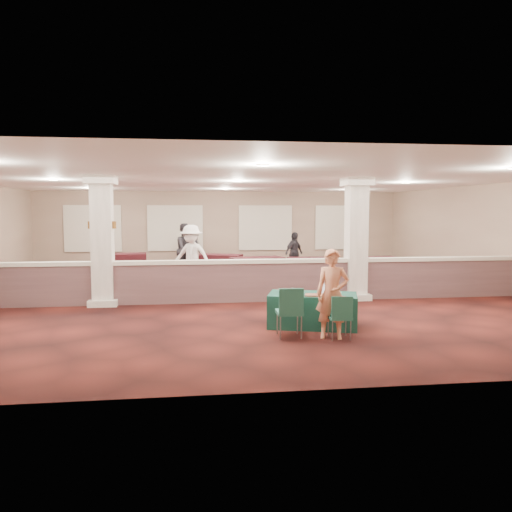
{
  "coord_description": "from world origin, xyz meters",
  "views": [
    {
      "loc": [
        -1.34,
        -14.19,
        2.33
      ],
      "look_at": [
        0.27,
        -2.0,
        1.23
      ],
      "focal_mm": 35.0,
      "sensor_mm": 36.0,
      "label": 1
    }
  ],
  "objects": [
    {
      "name": "ground",
      "position": [
        0.0,
        0.0,
        0.0
      ],
      "size": [
        16.0,
        16.0,
        0.0
      ],
      "primitive_type": "plane",
      "color": "#491712",
      "rests_on": "ground"
    },
    {
      "name": "wall_back",
      "position": [
        0.0,
        8.0,
        1.6
      ],
      "size": [
        16.0,
        0.04,
        3.2
      ],
      "primitive_type": "cube",
      "color": "#896F5E",
      "rests_on": "ground"
    },
    {
      "name": "wall_front",
      "position": [
        0.0,
        -8.0,
        1.6
      ],
      "size": [
        16.0,
        0.04,
        3.2
      ],
      "primitive_type": "cube",
      "color": "#896F5E",
      "rests_on": "ground"
    },
    {
      "name": "wall_right",
      "position": [
        8.0,
        0.0,
        1.6
      ],
      "size": [
        0.04,
        16.0,
        3.2
      ],
      "primitive_type": "cube",
      "color": "#896F5E",
      "rests_on": "ground"
    },
    {
      "name": "ceiling",
      "position": [
        0.0,
        0.0,
        3.2
      ],
      "size": [
        16.0,
        16.0,
        0.02
      ],
      "primitive_type": "cube",
      "color": "white",
      "rests_on": "wall_back"
    },
    {
      "name": "partition_wall",
      "position": [
        0.0,
        -1.5,
        0.57
      ],
      "size": [
        15.6,
        0.28,
        1.1
      ],
      "color": "#55393D",
      "rests_on": "ground"
    },
    {
      "name": "column_left",
      "position": [
        -3.5,
        -1.5,
        1.64
      ],
      "size": [
        0.72,
        0.72,
        3.2
      ],
      "color": "beige",
      "rests_on": "ground"
    },
    {
      "name": "column_right",
      "position": [
        3.0,
        -1.5,
        1.64
      ],
      "size": [
        0.72,
        0.72,
        3.2
      ],
      "color": "beige",
      "rests_on": "ground"
    },
    {
      "name": "sconce_left",
      "position": [
        -3.78,
        -1.5,
        2.0
      ],
      "size": [
        0.12,
        0.12,
        0.18
      ],
      "color": "brown",
      "rests_on": "column_left"
    },
    {
      "name": "sconce_right",
      "position": [
        -3.22,
        -1.5,
        2.0
      ],
      "size": [
        0.12,
        0.12,
        0.18
      ],
      "color": "brown",
      "rests_on": "column_left"
    },
    {
      "name": "near_table",
      "position": [
        1.1,
        -4.47,
        0.34
      ],
      "size": [
        1.93,
        1.35,
        0.67
      ],
      "primitive_type": "cube",
      "rotation": [
        0.0,
        0.0,
        -0.29
      ],
      "color": "#0F382D",
      "rests_on": "ground"
    },
    {
      "name": "conf_chair_main",
      "position": [
        1.36,
        -5.53,
        0.48
      ],
      "size": [
        0.42,
        0.43,
        0.81
      ],
      "rotation": [
        0.0,
        0.0,
        -0.04
      ],
      "color": "#205D52",
      "rests_on": "ground"
    },
    {
      "name": "conf_chair_side",
      "position": [
        0.47,
        -5.29,
        0.56
      ],
      "size": [
        0.48,
        0.49,
        0.94
      ],
      "rotation": [
        0.0,
        0.0,
        -0.02
      ],
      "color": "#205D52",
      "rests_on": "ground"
    },
    {
      "name": "woman",
      "position": [
        1.23,
        -5.42,
        0.83
      ],
      "size": [
        0.68,
        0.53,
        1.65
      ],
      "primitive_type": "imported",
      "rotation": [
        0.0,
        0.0,
        -0.25
      ],
      "color": "#D8775E",
      "rests_on": "ground"
    },
    {
      "name": "far_table_front_left",
      "position": [
        -3.55,
        0.3,
        0.37
      ],
      "size": [
        1.92,
        1.11,
        0.74
      ],
      "primitive_type": "cube",
      "rotation": [
        0.0,
        0.0,
        -0.11
      ],
      "color": "black",
      "rests_on": "ground"
    },
    {
      "name": "far_table_front_center",
      "position": [
        0.96,
        3.0,
        0.37
      ],
      "size": [
        1.96,
        1.26,
        0.73
      ],
      "primitive_type": "cube",
      "rotation": [
        0.0,
        0.0,
        0.21
      ],
      "color": "black",
      "rests_on": "ground"
    },
    {
      "name": "far_table_front_right",
      "position": [
        2.94,
        3.0,
        0.35
      ],
      "size": [
        1.8,
        1.03,
        0.7
      ],
      "primitive_type": "cube",
      "rotation": [
        0.0,
        0.0,
        -0.1
      ],
      "color": "black",
      "rests_on": "ground"
    },
    {
      "name": "far_table_back_left",
      "position": [
        -3.94,
        5.11,
        0.37
      ],
      "size": [
        1.9,
        1.06,
        0.74
      ],
      "primitive_type": "cube",
      "rotation": [
        0.0,
        0.0,
        0.08
      ],
      "color": "black",
      "rests_on": "ground"
    },
    {
      "name": "far_table_back_center",
      "position": [
        -0.26,
        4.85,
        0.34
      ],
      "size": [
        1.89,
        1.39,
        0.69
      ],
      "primitive_type": "cube",
      "rotation": [
        0.0,
        0.0,
        -0.35
      ],
      "color": "black",
      "rests_on": "ground"
    },
    {
      "name": "far_table_back_right",
      "position": [
        5.4,
        3.2,
        0.33
      ],
      "size": [
        1.76,
        1.08,
        0.67
      ],
      "primitive_type": "cube",
      "rotation": [
        0.0,
        0.0,
        0.17
      ],
      "color": "black",
      "rests_on": "ground"
    },
    {
      "name": "attendee_a",
      "position": [
        -1.5,
        4.0,
        0.95
      ],
      "size": [
        1.02,
        0.98,
        1.9
      ],
      "primitive_type": "imported",
      "rotation": [
        0.0,
        0.0,
        0.7
      ],
      "color": "black",
      "rests_on": "ground"
    },
    {
      "name": "attendee_b",
      "position": [
        -1.32,
        1.17,
        0.96
      ],
      "size": [
        1.35,
        1.0,
        1.93
      ],
      "primitive_type": "imported",
      "rotation": [
        0.0,
        0.0,
        -0.4
      ],
      "color": "silver",
      "rests_on": "ground"
    },
    {
      "name": "attendee_c",
      "position": [
        2.45,
        3.82,
        0.79
      ],
      "size": [
        0.99,
        0.93,
        1.58
      ],
      "primitive_type": "imported",
      "rotation": [
        0.0,
        0.0,
        0.68
      ],
      "color": "black",
      "rests_on": "ground"
    },
    {
      "name": "attendee_d",
      "position": [
        -1.28,
        7.0,
        0.78
      ],
      "size": [
        0.87,
        0.79,
        1.57
      ],
      "primitive_type": "imported",
      "rotation": [
        0.0,
        0.0,
        2.52
      ],
      "color": "black",
      "rests_on": "ground"
    },
    {
      "name": "laptop_base",
      "position": [
        1.35,
        -4.6,
        0.68
      ],
      "size": [
        0.35,
        0.29,
        0.02
      ],
      "primitive_type": "cube",
      "rotation": [
        0.0,
        0.0,
        -0.29
      ],
      "color": "silver",
      "rests_on": "near_table"
    },
    {
      "name": "laptop_screen",
      "position": [
        1.38,
        -4.49,
        0.79
      ],
      "size": [
        0.3,
        0.1,
        0.2
      ],
      "primitive_type": "cube",
      "rotation": [
        0.0,
        0.0,
        -0.29
      ],
      "color": "silver",
      "rests_on": "near_table"
    },
    {
      "name": "screen_glow",
      "position": [
        1.38,
        -4.5,
        0.78
      ],
      "size": [
        0.27,
        0.08,
        0.18
      ],
      "primitive_type": "cube",
      "rotation": [
        0.0,
        0.0,
        -0.29
      ],
      "color": "silver",
      "rests_on": "near_table"
    },
    {
      "name": "knitting",
      "position": [
        1.08,
        -4.71,
        0.69
      ],
      "size": [
        0.43,
        0.37,
        0.03
      ],
      "primitive_type": "cube",
      "rotation": [
        0.0,
        0.0,
        -0.29
      ],
      "color": "#C14B1E",
      "rests_on": "near_table"
    },
    {
      "name": "yarn_cream",
      "position": [
        0.58,
        -4.41,
        0.73
      ],
      "size": [
        0.1,
        0.1,
        0.1
      ],
      "primitive_type": "sphere",
      "color": "beige",
      "rests_on": "near_table"
    },
    {
      "name": "yarn_red",
      "position": [
        0.49,
        -4.24,
        0.72
      ],
      "size": [
        0.09,
        0.09,
        0.09
      ],
      "primitive_type": "sphere",
      "color": "#5A1512",
      "rests_on": "near_table"
    },
    {
      "name": "yarn_grey",
      "position": [
        0.73,
        -4.25,
        0.72
      ],
      "size": [
        0.1,
        0.1,
        0.1
      ],
      "primitive_type": "sphere",
      "color": "#47484C",
      "rests_on": "near_table"
    },
    {
      "name": "scissors",
      "position": [
        1.6,
        -4.89,
        0.68
      ],
      "size": [
        0.11,
        0.06,
        0.01
      ],
      "primitive_type": "cube",
      "rotation": [
        0.0,
        0.0,
        -0.29
      ],
      "color": "red",
      "rests_on": "near_table"
    }
  ]
}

